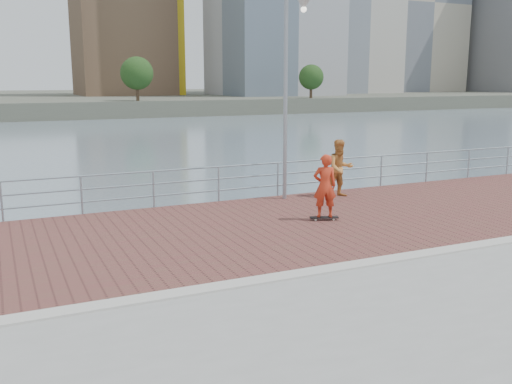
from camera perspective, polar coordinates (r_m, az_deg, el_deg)
name	(u,v)px	position (r m, az deg, el deg)	size (l,w,h in m)	color
water	(298,370)	(12.05, 4.18, -17.34)	(400.00, 400.00, 0.00)	slate
brick_lane	(229,231)	(14.34, -2.69, -3.93)	(40.00, 6.80, 0.02)	brown
curb	(299,274)	(11.22, 4.33, -8.20)	(40.00, 0.40, 0.06)	#B7B5AD
far_shore	(17,101)	(131.91, -22.76, 8.43)	(320.00, 95.00, 2.50)	#4C5142
guardrail	(187,182)	(17.31, -6.95, 0.96)	(39.06, 0.06, 1.13)	#8C9EA8
street_lamp	(293,53)	(17.37, 3.74, 13.72)	(0.46, 1.35, 6.36)	gray
skateboard	(324,218)	(15.48, 6.82, -2.55)	(0.79, 0.45, 0.09)	black
skateboarder	(325,186)	(15.29, 6.90, 0.61)	(0.62, 0.41, 1.71)	red
bystander	(340,168)	(18.47, 8.41, 2.36)	(0.90, 0.70, 1.85)	#C87F3A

